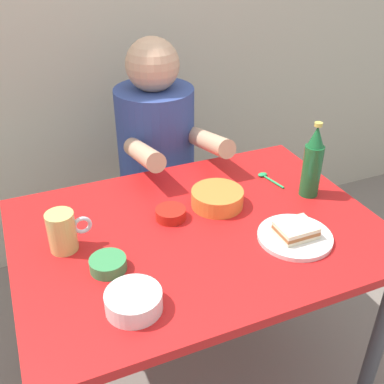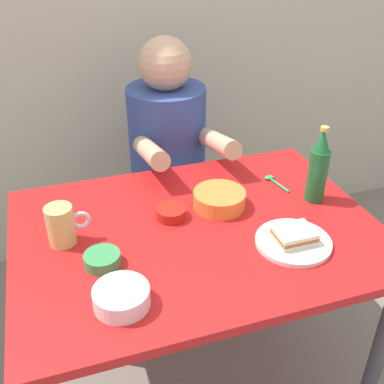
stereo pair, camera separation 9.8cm
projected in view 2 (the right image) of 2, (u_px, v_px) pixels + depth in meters
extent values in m
plane|color=slate|center=(196.00, 382.00, 1.79)|extent=(6.00, 6.00, 0.00)
cube|color=red|center=(197.00, 232.00, 1.41)|extent=(1.10, 0.80, 0.03)
cylinder|color=#3F3F44|center=(377.00, 358.00, 1.46)|extent=(0.05, 0.05, 0.71)
cylinder|color=#3F3F44|center=(46.00, 284.00, 1.75)|extent=(0.05, 0.05, 0.71)
cylinder|color=#3F3F44|center=(278.00, 235.00, 2.01)|extent=(0.05, 0.05, 0.71)
cylinder|color=#4C4C51|center=(170.00, 242.00, 2.22)|extent=(0.08, 0.08, 0.41)
cylinder|color=maroon|center=(169.00, 203.00, 2.10)|extent=(0.34, 0.34, 0.04)
cylinder|color=#33478C|center=(168.00, 147.00, 1.95)|extent=(0.32, 0.32, 0.52)
sphere|color=tan|center=(165.00, 64.00, 1.77)|extent=(0.21, 0.21, 0.21)
cylinder|color=tan|center=(151.00, 152.00, 1.65)|extent=(0.07, 0.31, 0.14)
cylinder|color=tan|center=(218.00, 143.00, 1.72)|extent=(0.07, 0.31, 0.14)
cylinder|color=silver|center=(293.00, 242.00, 1.33)|extent=(0.22, 0.22, 0.01)
cube|color=beige|center=(294.00, 238.00, 1.33)|extent=(0.11, 0.09, 0.01)
cube|color=#9E592D|center=(294.00, 235.00, 1.32)|extent=(0.11, 0.09, 0.01)
cube|color=beige|center=(295.00, 232.00, 1.31)|extent=(0.11, 0.09, 0.01)
cylinder|color=#D1BC66|center=(61.00, 225.00, 1.31)|extent=(0.08, 0.08, 0.12)
torus|color=silver|center=(81.00, 220.00, 1.33)|extent=(0.06, 0.01, 0.06)
cylinder|color=#19602D|center=(317.00, 176.00, 1.50)|extent=(0.06, 0.06, 0.18)
cone|color=#19602D|center=(323.00, 141.00, 1.43)|extent=(0.05, 0.05, 0.07)
cylinder|color=#BFB74C|center=(325.00, 129.00, 1.41)|extent=(0.03, 0.03, 0.01)
cylinder|color=#B21E14|center=(171.00, 213.00, 1.44)|extent=(0.10, 0.10, 0.03)
cylinder|color=maroon|center=(171.00, 211.00, 1.44)|extent=(0.08, 0.08, 0.02)
cylinder|color=silver|center=(122.00, 297.00, 1.12)|extent=(0.14, 0.14, 0.05)
cylinder|color=tan|center=(121.00, 294.00, 1.11)|extent=(0.11, 0.11, 0.02)
cylinder|color=orange|center=(219.00, 199.00, 1.49)|extent=(0.17, 0.17, 0.05)
cylinder|color=#B25B2D|center=(219.00, 196.00, 1.49)|extent=(0.14, 0.14, 0.02)
cylinder|color=#388C4C|center=(102.00, 259.00, 1.25)|extent=(0.10, 0.10, 0.03)
cylinder|color=#5B643A|center=(102.00, 257.00, 1.25)|extent=(0.08, 0.08, 0.02)
cylinder|color=#26A559|center=(279.00, 185.00, 1.62)|extent=(0.03, 0.11, 0.01)
ellipsoid|color=#26A559|center=(269.00, 178.00, 1.66)|extent=(0.04, 0.02, 0.01)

